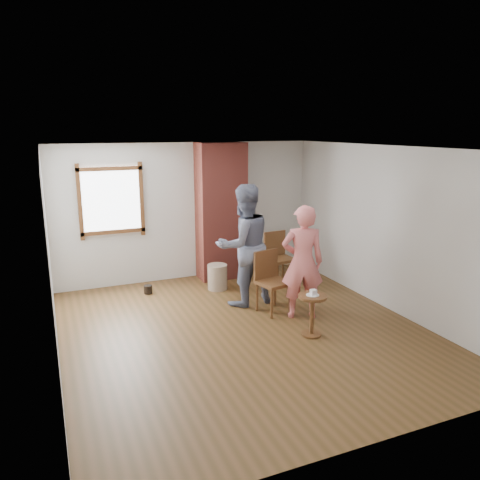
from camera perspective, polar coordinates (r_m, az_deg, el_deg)
name	(u,v)px	position (r m, az deg, el deg)	size (l,w,h in m)	color
ground	(244,331)	(6.89, 0.47, -11.01)	(5.50, 5.50, 0.00)	brown
room_shell	(224,201)	(6.89, -1.93, 4.73)	(5.04, 5.52, 2.62)	silver
brick_chimney	(221,212)	(8.95, -2.32, 3.48)	(0.90, 0.50, 2.60)	#AE473D
stoneware_crock	(217,277)	(8.51, -2.77, -4.51)	(0.36, 0.36, 0.46)	tan
dark_pot	(148,289)	(8.48, -11.15, -5.93)	(0.15, 0.15, 0.15)	black
dining_chair_left	(270,278)	(7.44, 3.74, -4.63)	(0.54, 0.54, 0.98)	brown
dining_chair_right	(278,255)	(8.73, 4.67, -1.85)	(0.51, 0.51, 0.98)	brown
side_table	(312,308)	(6.68, 8.79, -8.25)	(0.40, 0.40, 0.60)	brown
cake_plate	(313,295)	(6.61, 8.85, -6.63)	(0.18, 0.18, 0.01)	white
cake_slice	(313,293)	(6.60, 8.93, -6.34)	(0.08, 0.07, 0.06)	silver
man	(244,245)	(7.60, 0.48, -0.65)	(0.97, 0.76, 2.00)	#141B39
person_pink	(302,262)	(7.15, 7.62, -2.69)	(0.64, 0.42, 1.76)	#F3797A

